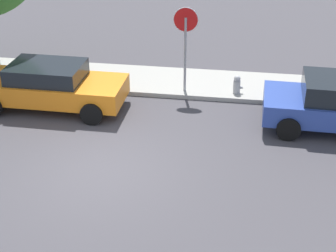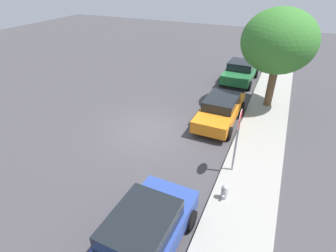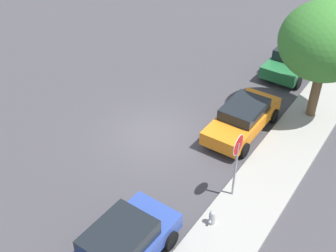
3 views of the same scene
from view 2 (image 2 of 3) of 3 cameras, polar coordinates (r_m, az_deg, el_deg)
ground_plane at (r=13.26m, az=-4.48°, el=-0.85°), size 60.00×60.00×0.00m
sidewalk_curb at (r=12.01m, az=18.55°, el=-5.99°), size 32.00×2.22×0.14m
stop_sign at (r=9.82m, az=15.00°, el=-1.17°), size 0.76×0.08×2.80m
parked_car_orange at (r=13.93m, az=11.34°, el=3.63°), size 4.41×1.97×1.37m
parked_car_blue at (r=7.72m, az=-6.05°, el=-23.01°), size 4.41×2.12×1.46m
parked_car_green at (r=19.67m, az=15.45°, el=11.36°), size 4.00×2.21×1.45m
street_tree_near_corner at (r=15.36m, az=22.94°, el=16.53°), size 3.86×3.86×5.43m
fire_hydrant at (r=9.49m, az=12.11°, el=-14.11°), size 0.30×0.22×0.72m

